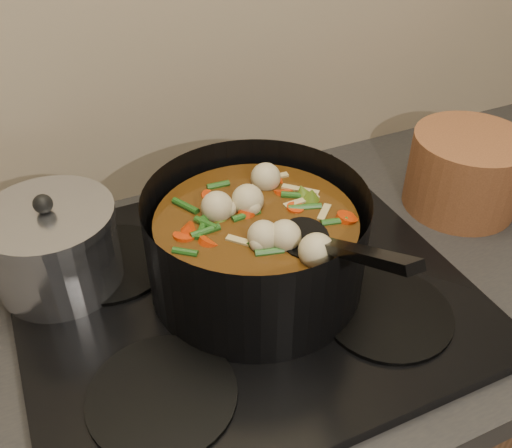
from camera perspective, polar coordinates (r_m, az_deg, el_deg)
name	(u,v)px	position (r m, az deg, el deg)	size (l,w,h in m)	color
stovetop	(242,292)	(0.83, -1.40, -6.80)	(0.62, 0.54, 0.03)	black
stockpot	(256,244)	(0.79, 0.04, -2.04)	(0.36, 0.44, 0.22)	black
saucepan	(55,247)	(0.85, -19.47, -2.15)	(0.18, 0.18, 0.15)	silver
terracotta_crock	(465,172)	(1.05, 20.16, 4.93)	(0.19, 0.19, 0.14)	brown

